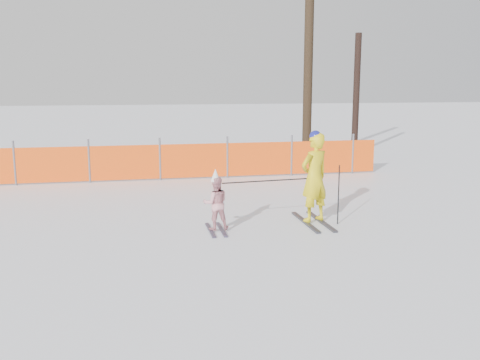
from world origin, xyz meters
TOP-DOWN VIEW (x-y plane):
  - ground at (0.00, 0.00)m, footprint 120.00×120.00m
  - adult at (1.59, 0.79)m, footprint 0.78×1.62m
  - child at (-0.46, 0.59)m, footprint 0.50×1.02m
  - ski_poles at (1.16, 0.65)m, footprint 2.39×0.21m
  - safety_fence at (-1.89, 6.29)m, footprint 14.74×0.06m
  - tree_trunks at (5.01, 9.83)m, footprint 2.73×1.53m

SIDE VIEW (x-z plane):
  - ground at x=0.00m, z-range 0.00..0.00m
  - child at x=-0.46m, z-range -0.05..1.16m
  - safety_fence at x=-1.89m, z-range -0.07..1.18m
  - ski_poles at x=1.16m, z-range 0.19..1.41m
  - adult at x=1.59m, z-range 0.00..1.89m
  - tree_trunks at x=5.01m, z-range -0.38..7.09m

